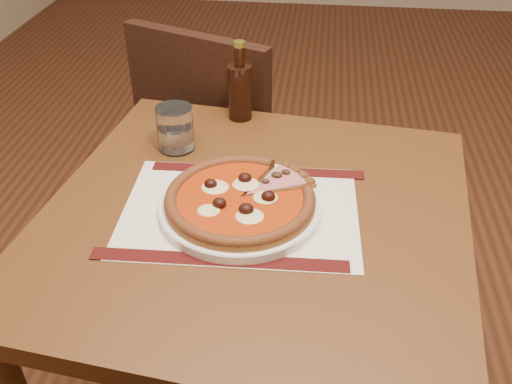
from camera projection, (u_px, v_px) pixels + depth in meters
table at (255, 251)px, 1.15m from camera, size 0.89×0.89×0.75m
chair_far at (222, 147)px, 1.74m from camera, size 0.56×0.56×0.90m
placemat at (240, 211)px, 1.09m from camera, size 0.46×0.34×0.00m
plate at (240, 207)px, 1.08m from camera, size 0.31×0.31×0.02m
pizza at (240, 198)px, 1.07m from camera, size 0.28×0.28×0.04m
ham_slice at (283, 181)px, 1.12m from camera, size 0.13×0.13×0.02m
water_glass at (175, 128)px, 1.25m from camera, size 0.10×0.10×0.10m
bottle at (240, 89)px, 1.35m from camera, size 0.06×0.06×0.19m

